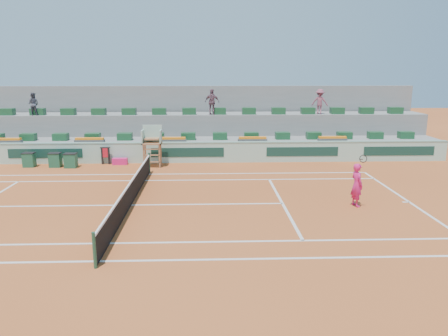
{
  "coord_description": "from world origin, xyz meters",
  "views": [
    {
      "loc": [
        3.28,
        -17.65,
        5.61
      ],
      "look_at": [
        4.0,
        2.5,
        1.0
      ],
      "focal_mm": 35.0,
      "sensor_mm": 36.0,
      "label": 1
    }
  ],
  "objects_px": {
    "player_bag": "(120,161)",
    "drink_cooler_a": "(71,160)",
    "tennis_player": "(357,185)",
    "umpire_chair": "(152,140)"
  },
  "relations": [
    {
      "from": "player_bag",
      "to": "drink_cooler_a",
      "type": "bearing_deg",
      "value": -165.18
    },
    {
      "from": "player_bag",
      "to": "tennis_player",
      "type": "bearing_deg",
      "value": -36.52
    },
    {
      "from": "umpire_chair",
      "to": "tennis_player",
      "type": "xyz_separation_m",
      "value": [
        9.4,
        -7.93,
        -0.63
      ]
    },
    {
      "from": "drink_cooler_a",
      "to": "tennis_player",
      "type": "height_order",
      "value": "tennis_player"
    },
    {
      "from": "drink_cooler_a",
      "to": "tennis_player",
      "type": "distance_m",
      "value": 16.1
    },
    {
      "from": "player_bag",
      "to": "drink_cooler_a",
      "type": "height_order",
      "value": "drink_cooler_a"
    },
    {
      "from": "player_bag",
      "to": "tennis_player",
      "type": "distance_m",
      "value": 14.23
    },
    {
      "from": "tennis_player",
      "to": "umpire_chair",
      "type": "bearing_deg",
      "value": 139.85
    },
    {
      "from": "umpire_chair",
      "to": "player_bag",
      "type": "bearing_deg",
      "value": 165.25
    },
    {
      "from": "player_bag",
      "to": "umpire_chair",
      "type": "xyz_separation_m",
      "value": [
        2.03,
        -0.53,
        1.35
      ]
    }
  ]
}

